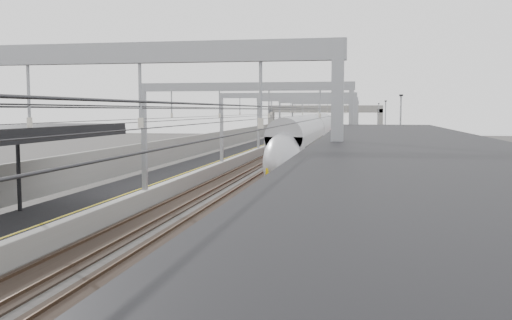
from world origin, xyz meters
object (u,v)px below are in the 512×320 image
at_px(overbridge, 325,114).
at_px(train, 309,146).
at_px(bench, 418,247).
at_px(signal_green, 271,136).

distance_m(overbridge, train, 50.67).
xyz_separation_m(overbridge, train, (1.50, -50.54, -3.18)).
bearing_deg(overbridge, bench, -84.64).
bearing_deg(train, signal_green, 112.83).
bearing_deg(overbridge, train, -88.30).
height_order(train, signal_green, train).
bearing_deg(bench, overbridge, 95.36).
bearing_deg(signal_green, train, -67.17).
bearing_deg(bench, signal_green, 103.45).
relative_size(train, signal_green, 14.44).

